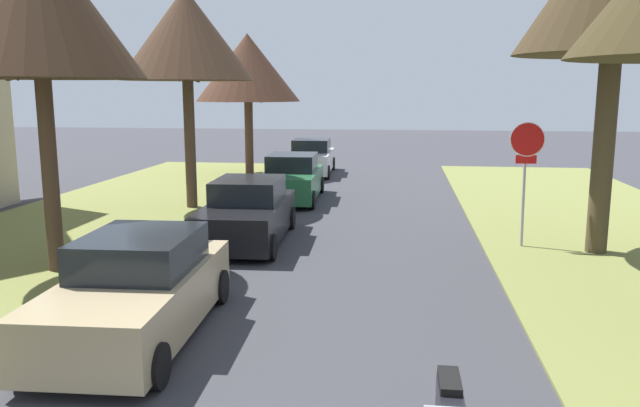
% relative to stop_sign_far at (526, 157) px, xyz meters
% --- Properties ---
extents(stop_sign_far, '(0.81, 0.23, 2.97)m').
position_rel_stop_sign_far_xyz_m(stop_sign_far, '(0.00, 0.00, 0.00)').
color(stop_sign_far, '#9EA0A5').
rests_on(stop_sign_far, grass_verge_right).
extents(street_tree_left_mid_a, '(4.06, 4.06, 6.89)m').
position_rel_stop_sign_far_xyz_m(street_tree_left_mid_a, '(-10.02, -3.36, 3.23)').
color(street_tree_left_mid_a, '#493526').
rests_on(street_tree_left_mid_a, grass_verge_left).
extents(street_tree_left_mid_b, '(4.16, 4.16, 6.80)m').
position_rel_stop_sign_far_xyz_m(street_tree_left_mid_b, '(-9.57, 4.00, 3.22)').
color(street_tree_left_mid_b, brown).
rests_on(street_tree_left_mid_b, grass_verge_left).
extents(street_tree_left_far, '(4.55, 4.55, 6.14)m').
position_rel_stop_sign_far_xyz_m(street_tree_left_far, '(-9.63, 12.07, 2.51)').
color(street_tree_left_far, brown).
rests_on(street_tree_left_far, grass_verge_left).
extents(parked_sedan_tan, '(2.09, 4.47, 1.57)m').
position_rel_stop_sign_far_xyz_m(parked_sedan_tan, '(-6.88, -6.45, -1.47)').
color(parked_sedan_tan, tan).
rests_on(parked_sedan_tan, ground).
extents(parked_sedan_black, '(2.09, 4.47, 1.57)m').
position_rel_stop_sign_far_xyz_m(parked_sedan_black, '(-6.70, -0.24, -1.47)').
color(parked_sedan_black, black).
rests_on(parked_sedan_black, ground).
extents(parked_sedan_green, '(2.09, 4.47, 1.57)m').
position_rel_stop_sign_far_xyz_m(parked_sedan_green, '(-6.66, 6.00, -1.47)').
color(parked_sedan_green, '#28663D').
rests_on(parked_sedan_green, ground).
extents(parked_sedan_white, '(2.09, 4.47, 1.57)m').
position_rel_stop_sign_far_xyz_m(parked_sedan_white, '(-6.98, 12.96, -1.47)').
color(parked_sedan_white, white).
rests_on(parked_sedan_white, ground).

